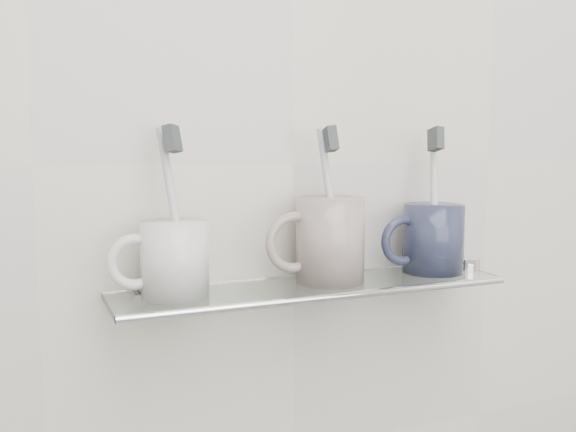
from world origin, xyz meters
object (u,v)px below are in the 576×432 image
mug_left (175,259)px  mug_right (433,238)px  mug_center (330,240)px  shelf_glass (313,287)px

mug_left → mug_right: 0.36m
mug_right → mug_left: bearing=169.9°
mug_center → mug_right: (0.16, 0.00, -0.01)m
mug_left → mug_center: (0.20, 0.00, 0.01)m
shelf_glass → mug_center: mug_center is taller
shelf_glass → mug_left: size_ratio=5.73×
mug_center → mug_right: 0.16m
shelf_glass → mug_left: bearing=178.3°
shelf_glass → mug_right: size_ratio=5.37×
mug_center → mug_right: size_ratio=1.16×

